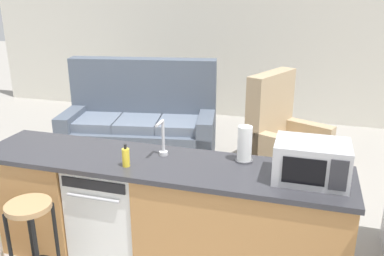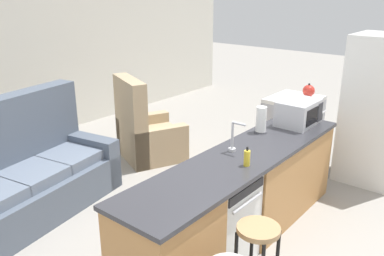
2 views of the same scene
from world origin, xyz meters
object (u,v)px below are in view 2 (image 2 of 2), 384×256
(soap_bottle, at_px, (247,158))
(armchair, at_px, (145,135))
(stove_range, at_px, (292,128))
(bar_stool, at_px, (257,251))
(dishwasher, at_px, (217,217))
(microwave, at_px, (299,113))
(paper_towel_roll, at_px, (261,120))
(kettle, at_px, (309,91))
(couch, at_px, (22,178))
(refrigerator, at_px, (376,110))

(soap_bottle, bearing_deg, armchair, 66.48)
(stove_range, distance_m, armchair, 2.13)
(stove_range, xyz_separation_m, bar_stool, (-2.94, -1.16, 0.08))
(dishwasher, relative_size, microwave, 1.68)
(paper_towel_roll, height_order, kettle, paper_towel_roll)
(stove_range, height_order, bar_stool, stove_range)
(microwave, xyz_separation_m, kettle, (1.23, 0.42, -0.05))
(microwave, distance_m, soap_bottle, 1.34)
(bar_stool, relative_size, armchair, 0.62)
(dishwasher, xyz_separation_m, couch, (-0.67, 2.15, -0.03))
(paper_towel_roll, xyz_separation_m, soap_bottle, (-0.83, -0.35, -0.07))
(paper_towel_roll, height_order, soap_bottle, paper_towel_roll)
(couch, bearing_deg, microwave, -44.19)
(bar_stool, height_order, armchair, armchair)
(refrigerator, distance_m, soap_bottle, 2.42)
(bar_stool, bearing_deg, couch, 96.97)
(refrigerator, distance_m, paper_towel_roll, 1.73)
(microwave, bearing_deg, dishwasher, 179.95)
(stove_range, relative_size, armchair, 0.75)
(dishwasher, relative_size, kettle, 4.10)
(kettle, distance_m, bar_stool, 3.30)
(microwave, height_order, kettle, microwave)
(soap_bottle, bearing_deg, microwave, 6.53)
(bar_stool, height_order, couch, couch)
(stove_range, height_order, paper_towel_roll, paper_towel_roll)
(refrigerator, height_order, couch, refrigerator)
(refrigerator, height_order, paper_towel_roll, refrigerator)
(paper_towel_roll, distance_m, armchair, 2.10)
(refrigerator, distance_m, armchair, 3.10)
(dishwasher, distance_m, kettle, 2.86)
(refrigerator, bearing_deg, dishwasher, 168.07)
(couch, bearing_deg, bar_stool, -83.03)
(refrigerator, height_order, microwave, refrigerator)
(bar_stool, distance_m, armchair, 3.19)
(refrigerator, xyz_separation_m, couch, (-3.27, 2.70, -0.53))
(refrigerator, bearing_deg, bar_stool, -178.88)
(stove_range, height_order, soap_bottle, soap_bottle)
(stove_range, bearing_deg, armchair, 130.41)
(soap_bottle, relative_size, armchair, 0.15)
(stove_range, bearing_deg, couch, 153.96)
(dishwasher, relative_size, soap_bottle, 4.77)
(stove_range, bearing_deg, refrigerator, -90.01)
(refrigerator, height_order, bar_stool, refrigerator)
(dishwasher, xyz_separation_m, microwave, (1.54, -0.00, 0.62))
(dishwasher, distance_m, soap_bottle, 0.61)
(bar_stool, xyz_separation_m, armchair, (1.56, 2.77, -0.19))
(stove_range, distance_m, refrigerator, 1.20)
(stove_range, relative_size, microwave, 1.80)
(stove_range, height_order, couch, couch)
(bar_stool, xyz_separation_m, couch, (-0.34, 2.75, -0.14))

